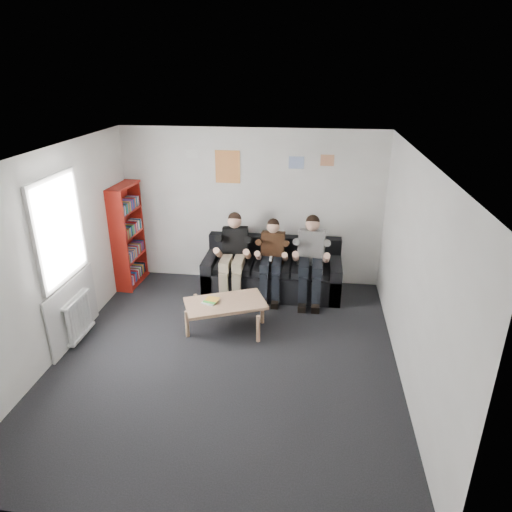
{
  "coord_description": "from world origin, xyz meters",
  "views": [
    {
      "loc": [
        1.04,
        -5.03,
        3.63
      ],
      "look_at": [
        0.23,
        1.3,
        0.95
      ],
      "focal_mm": 32.0,
      "sensor_mm": 36.0,
      "label": 1
    }
  ],
  "objects_px": {
    "sofa": "(273,273)",
    "person_left": "(233,256)",
    "bookshelf": "(129,236)",
    "coffee_table": "(225,305)",
    "person_middle": "(272,260)",
    "person_right": "(311,260)"
  },
  "relations": [
    {
      "from": "sofa",
      "to": "bookshelf",
      "type": "relative_size",
      "value": 1.28
    },
    {
      "from": "sofa",
      "to": "coffee_table",
      "type": "xyz_separation_m",
      "value": [
        -0.56,
        -1.37,
        0.08
      ]
    },
    {
      "from": "sofa",
      "to": "bookshelf",
      "type": "distance_m",
      "value": 2.58
    },
    {
      "from": "person_right",
      "to": "bookshelf",
      "type": "bearing_deg",
      "value": -176.33
    },
    {
      "from": "sofa",
      "to": "person_left",
      "type": "bearing_deg",
      "value": -162.03
    },
    {
      "from": "bookshelf",
      "to": "person_middle",
      "type": "bearing_deg",
      "value": -0.82
    },
    {
      "from": "bookshelf",
      "to": "coffee_table",
      "type": "bearing_deg",
      "value": -31.26
    },
    {
      "from": "bookshelf",
      "to": "person_middle",
      "type": "distance_m",
      "value": 2.53
    },
    {
      "from": "sofa",
      "to": "person_left",
      "type": "relative_size",
      "value": 1.65
    },
    {
      "from": "person_right",
      "to": "person_middle",
      "type": "bearing_deg",
      "value": -173.31
    },
    {
      "from": "person_middle",
      "to": "person_right",
      "type": "bearing_deg",
      "value": 1.02
    },
    {
      "from": "coffee_table",
      "to": "person_middle",
      "type": "height_order",
      "value": "person_middle"
    },
    {
      "from": "person_middle",
      "to": "sofa",
      "type": "bearing_deg",
      "value": 91.44
    },
    {
      "from": "sofa",
      "to": "person_right",
      "type": "height_order",
      "value": "person_right"
    },
    {
      "from": "bookshelf",
      "to": "coffee_table",
      "type": "relative_size",
      "value": 1.58
    },
    {
      "from": "sofa",
      "to": "person_middle",
      "type": "relative_size",
      "value": 1.75
    },
    {
      "from": "coffee_table",
      "to": "person_left",
      "type": "distance_m",
      "value": 1.2
    },
    {
      "from": "coffee_table",
      "to": "person_right",
      "type": "distance_m",
      "value": 1.7
    },
    {
      "from": "person_middle",
      "to": "person_left",
      "type": "bearing_deg",
      "value": -178.17
    },
    {
      "from": "bookshelf",
      "to": "person_right",
      "type": "bearing_deg",
      "value": -0.05
    },
    {
      "from": "bookshelf",
      "to": "person_right",
      "type": "distance_m",
      "value": 3.17
    },
    {
      "from": "coffee_table",
      "to": "person_left",
      "type": "bearing_deg",
      "value": 93.86
    }
  ]
}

